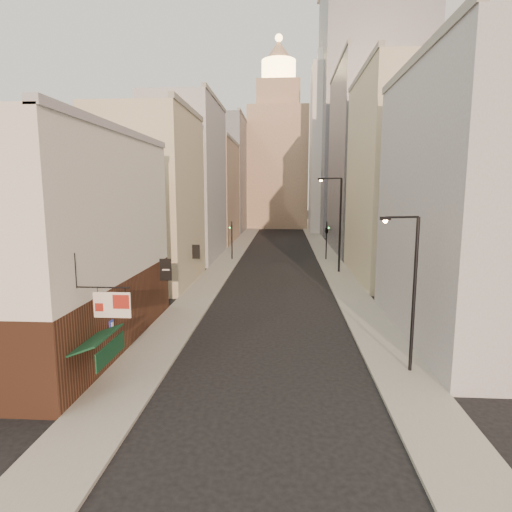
# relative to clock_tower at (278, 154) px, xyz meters

# --- Properties ---
(ground) EXTENTS (360.00, 360.00, 0.00)m
(ground) POSITION_rel_clock_tower_xyz_m (1.00, -92.00, -17.63)
(ground) COLOR black
(ground) RESTS_ON ground
(sidewalk_left) EXTENTS (3.00, 140.00, 0.15)m
(sidewalk_left) POSITION_rel_clock_tower_xyz_m (-5.50, -37.00, -17.56)
(sidewalk_left) COLOR gray
(sidewalk_left) RESTS_ON ground
(sidewalk_right) EXTENTS (3.00, 140.00, 0.15)m
(sidewalk_right) POSITION_rel_clock_tower_xyz_m (7.50, -37.00, -17.56)
(sidewalk_right) COLOR gray
(sidewalk_right) RESTS_ON ground
(near_building_left) EXTENTS (8.30, 23.04, 12.30)m
(near_building_left) POSITION_rel_clock_tower_xyz_m (-9.99, -83.00, -11.61)
(near_building_left) COLOR #52301F
(near_building_left) RESTS_ON ground
(left_bldg_beige) EXTENTS (8.00, 12.00, 16.00)m
(left_bldg_beige) POSITION_rel_clock_tower_xyz_m (-11.00, -66.00, -9.63)
(left_bldg_beige) COLOR #BEB38F
(left_bldg_beige) RESTS_ON ground
(left_bldg_grey) EXTENTS (8.00, 16.00, 20.00)m
(left_bldg_grey) POSITION_rel_clock_tower_xyz_m (-11.00, -50.00, -7.63)
(left_bldg_grey) COLOR #94959A
(left_bldg_grey) RESTS_ON ground
(left_bldg_tan) EXTENTS (8.00, 18.00, 17.00)m
(left_bldg_tan) POSITION_rel_clock_tower_xyz_m (-11.00, -32.00, -9.13)
(left_bldg_tan) COLOR #90755E
(left_bldg_tan) RESTS_ON ground
(left_bldg_wingrid) EXTENTS (8.00, 20.00, 24.00)m
(left_bldg_wingrid) POSITION_rel_clock_tower_xyz_m (-11.00, -12.00, -5.63)
(left_bldg_wingrid) COLOR gray
(left_bldg_wingrid) RESTS_ON ground
(right_bldg_grey) EXTENTS (8.00, 16.00, 16.00)m
(right_bldg_grey) POSITION_rel_clock_tower_xyz_m (13.00, -80.00, -9.63)
(right_bldg_grey) COLOR #94959A
(right_bldg_grey) RESTS_ON ground
(right_bldg_beige) EXTENTS (8.00, 16.00, 20.00)m
(right_bldg_beige) POSITION_rel_clock_tower_xyz_m (13.00, -62.00, -7.63)
(right_bldg_beige) COLOR #BEB38F
(right_bldg_beige) RESTS_ON ground
(right_bldg_wingrid) EXTENTS (8.00, 20.00, 26.00)m
(right_bldg_wingrid) POSITION_rel_clock_tower_xyz_m (13.00, -42.00, -4.63)
(right_bldg_wingrid) COLOR gray
(right_bldg_wingrid) RESTS_ON ground
(highrise) EXTENTS (21.00, 23.00, 51.20)m
(highrise) POSITION_rel_clock_tower_xyz_m (19.00, -14.00, 8.02)
(highrise) COLOR gray
(highrise) RESTS_ON ground
(clock_tower) EXTENTS (14.00, 14.00, 44.90)m
(clock_tower) POSITION_rel_clock_tower_xyz_m (0.00, 0.00, 0.00)
(clock_tower) COLOR #90755E
(clock_tower) RESTS_ON ground
(white_tower) EXTENTS (8.00, 8.00, 41.50)m
(white_tower) POSITION_rel_clock_tower_xyz_m (11.00, -14.00, 0.97)
(white_tower) COLOR silver
(white_tower) RESTS_ON ground
(streetlamp_near) EXTENTS (1.97, 0.74, 7.75)m
(streetlamp_near) POSITION_rel_clock_tower_xyz_m (7.76, -85.64, -13.21)
(streetlamp_near) COLOR black
(streetlamp_near) RESTS_ON ground
(streetlamp_mid) EXTENTS (2.53, 1.23, 10.26)m
(streetlamp_mid) POSITION_rel_clock_tower_xyz_m (7.44, -59.58, -11.77)
(streetlamp_mid) COLOR black
(streetlamp_mid) RESTS_ON ground
(traffic_light_left) EXTENTS (0.56, 0.46, 5.00)m
(traffic_light_left) POSITION_rel_clock_tower_xyz_m (-4.99, -51.91, -14.02)
(traffic_light_left) COLOR black
(traffic_light_left) RESTS_ON ground
(traffic_light_right) EXTENTS (0.71, 0.71, 5.00)m
(traffic_light_right) POSITION_rel_clock_tower_xyz_m (7.10, -51.21, -13.73)
(traffic_light_right) COLOR black
(traffic_light_right) RESTS_ON ground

